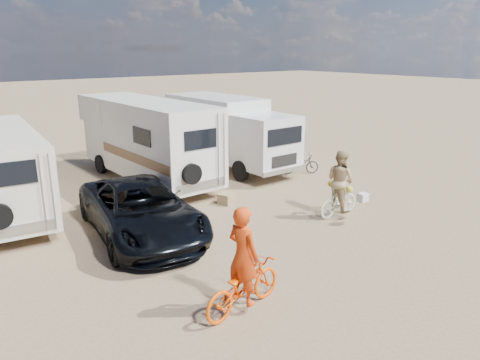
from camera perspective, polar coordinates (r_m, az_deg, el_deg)
ground at (r=12.30m, az=5.40°, el=-7.45°), size 140.00×140.00×0.00m
rv_main at (r=17.67m, az=-11.52°, el=4.72°), size 2.34×7.34×3.05m
rv_left at (r=15.57m, az=-27.41°, el=0.78°), size 2.70×6.91×2.56m
box_truck at (r=19.41m, az=-1.31°, el=5.83°), size 2.37×6.71×2.91m
dark_suv at (r=12.60m, az=-12.18°, el=-3.62°), size 3.17×5.54×1.46m
bike_man at (r=9.02m, az=0.39°, el=-12.99°), size 2.02×0.96×1.02m
bike_woman at (r=14.16m, az=12.16°, el=-2.54°), size 1.56×0.45×0.94m
rider_man at (r=8.80m, az=0.40°, el=-10.37°), size 0.57×0.77×1.94m
rider_woman at (r=14.02m, az=12.27°, el=-0.77°), size 0.70×0.90×1.85m
bike_parked at (r=18.65m, az=7.43°, el=1.97°), size 1.60×1.21×0.81m
cooler at (r=12.98m, az=-7.34°, el=-5.13°), size 0.69×0.61×0.46m
crate at (r=14.97m, az=-1.72°, el=-2.33°), size 0.56×0.56×0.35m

